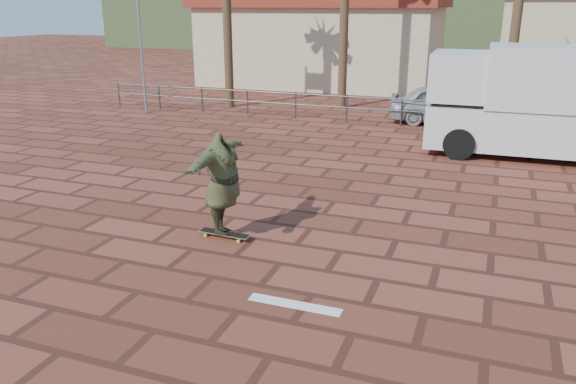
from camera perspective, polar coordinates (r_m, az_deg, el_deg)
The scene contains 10 objects.
ground at distance 9.52m, azimuth -0.85°, elevation -7.27°, with size 120.00×120.00×0.00m, color brown.
paint_stripe at distance 8.30m, azimuth 0.69°, elevation -11.36°, with size 1.40×0.22×0.01m, color white.
guardrail at distance 20.52m, azimuth 11.47°, elevation 8.44°, with size 24.06×0.06×1.00m.
building_west at distance 31.39m, azimuth 3.58°, elevation 15.08°, with size 12.60×7.60×4.50m.
hill_front at distance 58.08m, azimuth 18.06°, elevation 16.52°, with size 70.00×18.00×6.00m, color #384C28.
hill_back at distance 68.74m, azimuth -1.12°, elevation 18.38°, with size 35.00×14.00×8.00m, color #384C28.
longboard at distance 10.55m, azimuth -6.49°, elevation -4.23°, with size 1.02×0.27×0.10m.
skateboarder at distance 10.22m, azimuth -6.69°, elevation 0.79°, with size 2.34×0.64×1.90m, color #393D21.
campervan at distance 17.43m, azimuth 24.23°, elevation 8.57°, with size 5.97×2.72×3.07m.
car_silver at distance 21.33m, azimuth 15.85°, elevation 8.54°, with size 1.66×4.12×1.40m, color #A8ABAF.
Camera 1 is at (3.11, -7.98, 4.14)m, focal length 35.00 mm.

